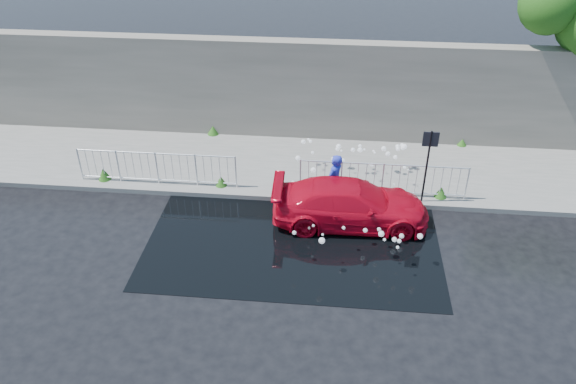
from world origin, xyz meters
name	(u,v)px	position (x,y,z in m)	size (l,w,h in m)	color
ground	(271,262)	(0.00, 0.00, 0.00)	(90.00, 90.00, 0.00)	black
pavement	(289,165)	(0.00, 5.00, 0.07)	(30.00, 4.00, 0.15)	#60605C
curb	(283,197)	(0.00, 3.00, 0.08)	(30.00, 0.25, 0.16)	#60605C
retaining_wall	(295,89)	(0.00, 7.20, 1.90)	(30.00, 0.60, 3.50)	#5F5A50
puddle	(293,240)	(0.50, 1.00, 0.01)	(8.00, 5.00, 0.01)	black
sign_post	(428,156)	(4.20, 3.10, 1.72)	(0.45, 0.06, 2.50)	black
railing_left	(157,167)	(-4.00, 3.35, 0.74)	(5.05, 0.05, 1.10)	silver
railing_right	(383,178)	(3.00, 3.35, 0.74)	(5.05, 0.05, 1.10)	silver
weeds	(275,168)	(-0.39, 4.33, 0.33)	(12.17, 3.93, 0.42)	#215516
water_spray	(358,174)	(2.26, 3.46, 0.78)	(3.63, 5.46, 0.99)	white
red_car	(351,204)	(2.05, 2.00, 0.64)	(1.80, 4.44, 1.29)	#BB071C
person	(334,182)	(1.55, 2.79, 0.88)	(0.64, 0.42, 1.75)	#232EB2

